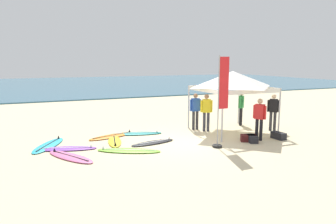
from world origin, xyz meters
TOP-DOWN VIEW (x-y plane):
  - ground_plane at (0.00, 0.00)m, footprint 80.00×80.00m
  - sea at (0.00, 33.09)m, footprint 80.00×36.00m
  - canopy_tent at (2.81, 0.83)m, footprint 3.02×3.02m
  - surfboard_pink at (-4.44, -0.37)m, footprint 1.61×2.21m
  - surfboard_teal at (-1.35, 1.99)m, footprint 2.31×1.15m
  - surfboard_cyan at (-5.03, 1.46)m, footprint 1.60×2.31m
  - surfboard_lime at (-2.43, -0.45)m, footprint 2.31×1.64m
  - surfboard_yellow at (-2.58, 1.02)m, footprint 0.87×1.92m
  - surfboard_black at (-1.24, 0.25)m, footprint 1.94×0.84m
  - surfboard_orange at (-2.44, 1.97)m, footprint 2.26×1.27m
  - surfboard_purple at (-4.46, 0.70)m, footprint 2.28×1.23m
  - person_blue at (1.48, 1.83)m, footprint 0.55×0.26m
  - person_black at (4.63, 0.17)m, footprint 0.45×0.39m
  - person_yellow at (1.77, 1.31)m, footprint 0.51×0.34m
  - person_red at (2.89, -0.98)m, footprint 0.36×0.50m
  - person_green at (4.08, 1.84)m, footprint 0.42×0.41m
  - banner_flag at (0.89, -1.22)m, footprint 0.60×0.36m
  - gear_bag_near_tent at (2.37, -1.00)m, footprint 0.68×0.56m
  - gear_bag_by_pole at (2.45, -1.12)m, footprint 0.48×0.67m
  - gear_bag_on_sand at (3.78, -1.16)m, footprint 0.35×0.61m

SIDE VIEW (x-z plane):
  - ground_plane at x=0.00m, z-range 0.00..0.00m
  - surfboard_lime at x=-2.43m, z-range -0.06..0.13m
  - surfboard_cyan at x=-5.03m, z-range -0.06..0.13m
  - surfboard_teal at x=-1.35m, z-range -0.06..0.13m
  - surfboard_purple at x=-4.46m, z-range -0.06..0.13m
  - surfboard_pink at x=-4.44m, z-range -0.06..0.13m
  - surfboard_orange at x=-2.44m, z-range -0.06..0.13m
  - surfboard_black at x=-1.24m, z-range -0.06..0.13m
  - surfboard_yellow at x=-2.58m, z-range -0.06..0.13m
  - sea at x=0.00m, z-range 0.00..0.10m
  - gear_bag_near_tent at x=2.37m, z-range 0.00..0.28m
  - gear_bag_by_pole at x=2.45m, z-range 0.00..0.28m
  - gear_bag_on_sand at x=3.78m, z-range 0.00..0.28m
  - person_blue at x=1.48m, z-range 0.13..1.84m
  - person_black at x=4.63m, z-range 0.13..1.84m
  - person_yellow at x=1.77m, z-range 0.13..1.84m
  - person_red at x=2.89m, z-range 0.13..1.84m
  - person_green at x=4.08m, z-range 0.13..1.84m
  - banner_flag at x=0.89m, z-range -0.13..3.27m
  - canopy_tent at x=2.81m, z-range 1.01..3.76m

